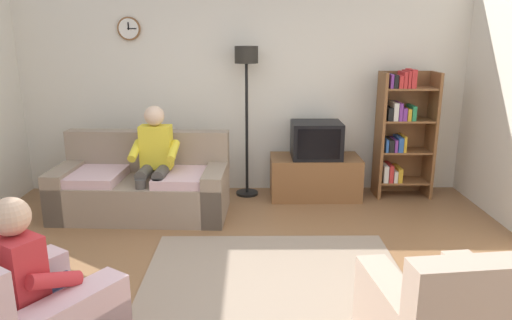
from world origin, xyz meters
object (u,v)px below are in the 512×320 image
couch (143,187)px  person_in_left_armchair (33,276)px  tv_stand (315,177)px  bookshelf (401,131)px  floor_lamp (247,80)px  tv (316,140)px  person_on_couch (154,156)px

couch → person_in_left_armchair: (-0.06, -2.55, 0.29)m
couch → person_in_left_armchair: size_ratio=1.73×
tv_stand → bookshelf: (1.06, 0.07, 0.57)m
couch → floor_lamp: (1.18, 0.64, 1.14)m
bookshelf → floor_lamp: bearing=179.1°
tv → bookshelf: size_ratio=0.38×
couch → tv: 2.13m
couch → bookshelf: (3.09, 0.61, 0.52)m
bookshelf → floor_lamp: (-1.91, 0.03, 0.62)m
bookshelf → floor_lamp: size_ratio=0.86×
tv_stand → person_in_left_armchair: 3.75m
tv_stand → bookshelf: size_ratio=0.69×
tv → bookshelf: (1.06, 0.09, 0.09)m
tv_stand → bookshelf: 1.21m
couch → bookshelf: bearing=11.2°
person_on_couch → person_in_left_armchair: (-0.23, -2.44, -0.09)m
couch → floor_lamp: size_ratio=1.05×
floor_lamp → person_in_left_armchair: size_ratio=1.65×
person_on_couch → bookshelf: bearing=13.9°
person_in_left_armchair → person_on_couch: bearing=84.5°
tv_stand → person_in_left_armchair: person_in_left_armchair is taller
tv → bookshelf: bearing=5.0°
couch → floor_lamp: floor_lamp is taller
couch → tv_stand: 2.10m
couch → tv_stand: (2.03, 0.54, -0.05)m
tv → person_on_couch: (-1.85, -0.63, -0.04)m
couch → person_on_couch: person_on_couch is taller
bookshelf → person_on_couch: 3.00m
tv_stand → floor_lamp: bearing=173.4°
floor_lamp → person_on_couch: bearing=-143.2°
floor_lamp → person_in_left_armchair: (-1.24, -3.19, -0.85)m
person_on_couch → tv_stand: bearing=19.4°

